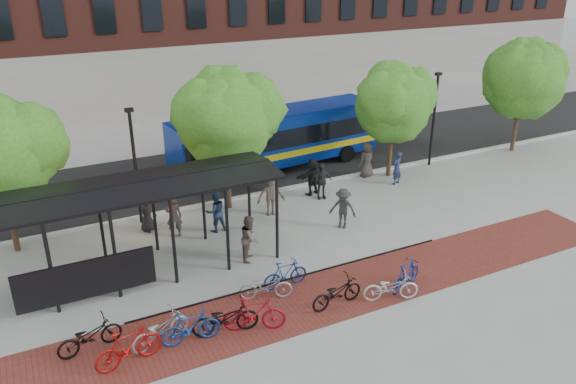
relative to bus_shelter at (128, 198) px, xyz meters
name	(u,v)px	position (x,y,z in m)	size (l,w,h in m)	color
ground	(321,223)	(8.13, 0.48, -3.00)	(160.00, 160.00, 0.00)	#9E9E99
asphalt_street	(249,165)	(8.13, 8.48, -2.99)	(160.00, 8.00, 0.01)	black
curb	(281,190)	(8.13, 4.48, -2.94)	(160.00, 0.25, 0.12)	#B7B7B2
brick_strip	(342,291)	(6.13, -4.52, -3.00)	(24.00, 3.00, 0.01)	maroon
bike_rack_rail	(297,288)	(4.83, -3.62, -3.00)	(12.00, 0.05, 0.95)	black
bus_shelter	(128,198)	(0.00, 0.00, 0.00)	(10.60, 3.07, 3.60)	black
tree_b	(227,114)	(5.23, 3.83, 1.46)	(5.15, 4.20, 6.47)	#382619
tree_c	(395,100)	(14.22, 3.83, 1.06)	(4.66, 3.80, 5.92)	#382619
tree_d	(524,75)	(23.23, 3.83, 1.47)	(5.39, 4.40, 6.55)	#382619
lamp_post_left	(135,163)	(1.13, 4.08, -0.25)	(0.35, 0.20, 5.12)	black
lamp_post_right	(434,117)	(17.13, 4.08, -0.25)	(0.35, 0.20, 5.12)	black
bus	(277,136)	(9.42, 7.50, -1.18)	(11.94, 3.59, 3.18)	navy
bike_0	(89,336)	(-2.22, -3.85, -2.49)	(0.67, 1.93, 1.02)	black
bike_1	(128,347)	(-1.31, -5.00, -2.39)	(0.57, 2.02, 1.21)	#9F110E
bike_2	(160,329)	(-0.26, -4.48, -2.49)	(0.68, 1.95, 1.03)	#ACACAF
bike_3	(191,327)	(0.57, -4.85, -2.44)	(0.52, 1.85, 1.11)	navy
bike_4	(225,318)	(1.67, -4.88, -2.45)	(0.73, 2.09, 1.10)	black
bike_5	(254,314)	(2.52, -5.15, -2.40)	(0.56, 1.98, 1.19)	maroon
bike_6	(266,286)	(3.57, -3.72, -2.52)	(0.64, 1.83, 0.96)	#9C9D9F
bike_7	(285,274)	(4.50, -3.35, -2.49)	(0.48, 1.70, 1.02)	navy
bike_8	(337,292)	(5.51, -5.17, -2.49)	(0.68, 1.96, 1.03)	black
bike_10	(391,287)	(7.33, -5.70, -2.50)	(0.67, 1.91, 1.01)	#BABABD
bike_11	(406,275)	(8.22, -5.35, -2.48)	(0.49, 1.73, 1.04)	navy
pedestrian_0	(147,212)	(1.23, 3.15, -2.14)	(0.84, 0.54, 1.71)	black
pedestrian_1	(174,216)	(2.10, 2.15, -2.10)	(0.66, 0.43, 1.80)	#39312E
pedestrian_2	(216,211)	(3.79, 1.81, -2.09)	(0.88, 0.69, 1.81)	#20304C
pedestrian_3	(271,194)	(6.55, 2.21, -2.01)	(1.28, 0.74, 1.98)	#4E413A
pedestrian_4	(321,181)	(9.47, 2.80, -2.11)	(1.04, 0.43, 1.77)	#292929
pedestrian_5	(313,177)	(9.34, 3.42, -2.08)	(1.70, 0.54, 1.83)	black
pedestrian_6	(367,160)	(13.00, 4.17, -2.05)	(0.93, 0.60, 1.89)	#3A332F
pedestrian_7	(397,168)	(13.78, 2.65, -2.13)	(0.64, 0.42, 1.74)	#1F2948
pedestrian_8	(250,238)	(4.15, -1.02, -2.09)	(0.89, 0.69, 1.83)	brown
pedestrian_9	(343,208)	(8.74, -0.33, -2.10)	(1.17, 0.67, 1.80)	#2B2B2B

